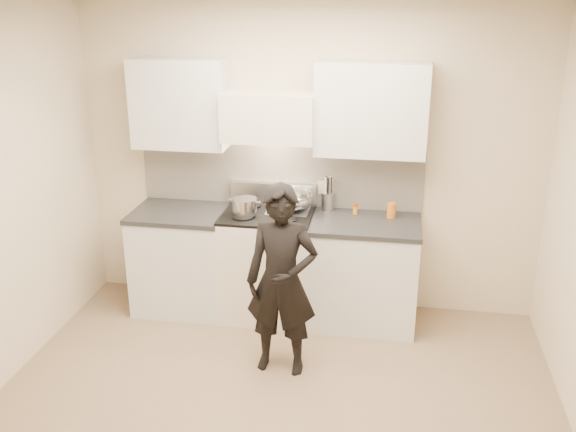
{
  "coord_description": "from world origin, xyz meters",
  "views": [
    {
      "loc": [
        0.74,
        -3.6,
        2.78
      ],
      "look_at": [
        -0.06,
        1.05,
        1.07
      ],
      "focal_mm": 40.0,
      "sensor_mm": 36.0,
      "label": 1
    }
  ],
  "objects_px": {
    "stove": "(268,263)",
    "wok": "(293,199)",
    "counter_right": "(363,272)",
    "utensil_crock": "(328,200)",
    "person": "(282,281)"
  },
  "relations": [
    {
      "from": "stove",
      "to": "wok",
      "type": "bearing_deg",
      "value": 24.2
    },
    {
      "from": "utensil_crock",
      "to": "person",
      "type": "distance_m",
      "value": 1.14
    },
    {
      "from": "person",
      "to": "stove",
      "type": "bearing_deg",
      "value": 109.91
    },
    {
      "from": "stove",
      "to": "person",
      "type": "relative_size",
      "value": 0.66
    },
    {
      "from": "wok",
      "to": "stove",
      "type": "bearing_deg",
      "value": -155.8
    },
    {
      "from": "stove",
      "to": "wok",
      "type": "height_order",
      "value": "wok"
    },
    {
      "from": "stove",
      "to": "utensil_crock",
      "type": "height_order",
      "value": "utensil_crock"
    },
    {
      "from": "stove",
      "to": "person",
      "type": "height_order",
      "value": "person"
    },
    {
      "from": "wok",
      "to": "person",
      "type": "height_order",
      "value": "person"
    },
    {
      "from": "wok",
      "to": "utensil_crock",
      "type": "relative_size",
      "value": 1.46
    },
    {
      "from": "counter_right",
      "to": "wok",
      "type": "xyz_separation_m",
      "value": [
        -0.63,
        0.09,
        0.59
      ]
    },
    {
      "from": "stove",
      "to": "person",
      "type": "bearing_deg",
      "value": -72.04
    },
    {
      "from": "stove",
      "to": "utensil_crock",
      "type": "bearing_deg",
      "value": 26.37
    },
    {
      "from": "wok",
      "to": "utensil_crock",
      "type": "height_order",
      "value": "wok"
    },
    {
      "from": "stove",
      "to": "wok",
      "type": "xyz_separation_m",
      "value": [
        0.2,
        0.09,
        0.58
      ]
    }
  ]
}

